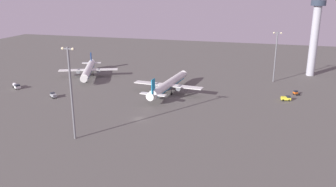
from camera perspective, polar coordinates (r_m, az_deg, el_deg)
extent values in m
plane|color=#56544F|center=(137.42, -4.73, -4.15)|extent=(416.00, 416.00, 0.00)
cylinder|color=#A8A8B2|center=(216.86, 22.68, 7.84)|extent=(4.40, 4.40, 39.52)
cylinder|color=#2D3847|center=(214.98, 23.34, 13.42)|extent=(8.00, 8.00, 3.00)
cylinder|color=silver|center=(169.10, 0.12, 1.55)|extent=(8.03, 38.83, 4.08)
cone|color=silver|center=(187.81, 2.41, 3.11)|extent=(4.12, 2.96, 3.87)
cone|color=silver|center=(150.71, -2.77, -0.42)|extent=(3.96, 3.37, 3.67)
cube|color=silver|center=(168.20, -0.02, 1.39)|extent=(34.58, 7.80, 0.38)
cube|color=silver|center=(152.42, -2.46, -0.12)|extent=(12.00, 3.78, 0.38)
cube|color=#1984B2|center=(151.77, -2.42, 1.09)|extent=(0.67, 3.45, 6.97)
cylinder|color=slate|center=(170.57, -1.86, 1.34)|extent=(2.75, 4.08, 2.36)
cylinder|color=slate|center=(166.41, 1.87, 0.94)|extent=(2.75, 4.08, 2.36)
cube|color=#1984B2|center=(169.41, 0.12, 1.18)|extent=(7.31, 35.72, 0.39)
cylinder|color=#333338|center=(180.76, 1.54, 1.94)|extent=(0.30, 0.30, 3.81)
cylinder|color=black|center=(181.27, 1.54, 1.36)|extent=(0.55, 1.22, 1.18)
cylinder|color=#333338|center=(168.08, -0.97, 0.78)|extent=(0.30, 0.30, 3.81)
cylinder|color=black|center=(168.62, -0.96, 0.15)|extent=(0.55, 1.22, 1.18)
cylinder|color=#333338|center=(166.40, 0.54, 0.61)|extent=(0.30, 0.30, 3.81)
cylinder|color=black|center=(166.95, 0.53, -0.02)|extent=(0.55, 1.22, 1.18)
cylinder|color=silver|center=(204.22, -12.88, 3.78)|extent=(17.34, 36.05, 3.93)
cone|color=silver|center=(185.09, -13.55, 2.38)|extent=(4.38, 3.68, 3.73)
cone|color=silver|center=(223.69, -12.31, 4.95)|extent=(4.35, 3.99, 3.54)
cube|color=silver|center=(205.27, -12.84, 3.79)|extent=(32.28, 16.01, 0.36)
cube|color=silver|center=(221.73, -12.36, 4.90)|extent=(11.49, 6.49, 0.36)
cube|color=#19479E|center=(220.81, -12.42, 5.68)|extent=(1.50, 3.19, 6.72)
cylinder|color=slate|center=(204.82, -11.25, 3.65)|extent=(3.48, 4.30, 2.27)
cylinder|color=slate|center=(206.20, -14.40, 3.53)|extent=(3.48, 4.30, 2.27)
cube|color=#19479E|center=(204.47, -12.86, 3.49)|extent=(15.88, 33.14, 0.37)
cylinder|color=#333338|center=(193.16, -13.23, 2.45)|extent=(0.29, 0.29, 3.67)
cylinder|color=black|center=(193.62, -13.19, 1.92)|extent=(0.80, 1.21, 1.14)
cylinder|color=#333338|center=(206.87, -12.14, 3.47)|extent=(0.29, 0.29, 3.67)
cylinder|color=black|center=(207.30, -12.11, 2.98)|extent=(0.80, 1.21, 1.14)
cylinder|color=#333338|center=(207.42, -13.39, 3.43)|extent=(0.29, 0.29, 3.67)
cylinder|color=black|center=(207.84, -13.35, 2.93)|extent=(0.80, 1.21, 1.14)
cube|color=yellow|center=(167.35, 18.98, -0.78)|extent=(2.50, 2.43, 1.10)
cube|color=#1E232D|center=(167.09, 19.01, -0.49)|extent=(2.22, 2.22, 0.70)
cube|color=yellow|center=(166.77, 18.36, -0.73)|extent=(2.78, 2.42, 1.40)
cylinder|color=black|center=(168.37, 18.98, -0.87)|extent=(0.94, 0.50, 0.90)
cylinder|color=black|center=(166.82, 19.14, -1.05)|extent=(0.94, 0.50, 0.90)
cylinder|color=black|center=(167.61, 18.10, -0.87)|extent=(0.94, 0.50, 0.90)
cylinder|color=black|center=(166.05, 18.25, -1.05)|extent=(0.94, 0.50, 0.90)
cube|color=#D85919|center=(178.03, 20.05, 0.12)|extent=(2.40, 2.37, 0.90)
cube|color=#1E232D|center=(177.82, 20.08, 0.36)|extent=(2.17, 2.13, 0.70)
cylinder|color=black|center=(177.82, 19.81, -0.03)|extent=(0.79, 0.89, 0.90)
cylinder|color=black|center=(178.81, 20.17, 0.03)|extent=(0.79, 0.89, 0.90)
cylinder|color=black|center=(176.39, 20.25, -0.21)|extent=(0.79, 0.89, 0.90)
cylinder|color=black|center=(177.38, 20.61, -0.15)|extent=(0.79, 0.89, 0.90)
cube|color=white|center=(192.02, -23.34, 0.98)|extent=(3.83, 3.67, 1.20)
cube|color=#1E232D|center=(191.78, -23.38, 1.25)|extent=(3.42, 3.31, 0.70)
cylinder|color=silver|center=(194.43, -23.60, 1.26)|extent=(4.49, 3.85, 1.80)
cylinder|color=black|center=(192.06, -22.99, 0.84)|extent=(0.91, 0.75, 0.90)
cylinder|color=black|center=(191.50, -23.58, 0.72)|extent=(0.91, 0.75, 0.90)
cylinder|color=black|center=(195.63, -23.34, 1.08)|extent=(0.91, 0.75, 0.90)
cylinder|color=black|center=(195.08, -23.92, 0.96)|extent=(0.91, 0.75, 0.90)
cube|color=gray|center=(172.01, -18.27, -0.24)|extent=(2.88, 2.86, 1.10)
cube|color=#1E232D|center=(171.76, -18.30, 0.04)|extent=(2.58, 2.58, 0.70)
cube|color=gray|center=(170.24, -18.06, -0.34)|extent=(3.07, 2.98, 1.40)
cylinder|color=black|center=(172.18, -18.55, -0.44)|extent=(0.90, 0.78, 0.90)
cylinder|color=black|center=(172.69, -18.02, -0.34)|extent=(0.90, 0.78, 0.90)
cylinder|color=black|center=(169.73, -18.25, -0.66)|extent=(0.90, 0.78, 0.90)
cylinder|color=black|center=(170.24, -17.72, -0.56)|extent=(0.90, 0.78, 0.90)
cylinder|color=slate|center=(195.90, 17.10, 5.67)|extent=(0.70, 0.70, 26.97)
cube|color=slate|center=(193.95, 17.43, 9.40)|extent=(4.80, 0.40, 0.40)
sphere|color=#F9EAB2|center=(193.90, 16.89, 9.45)|extent=(0.90, 0.90, 0.90)
sphere|color=#F9EAB2|center=(194.01, 17.97, 9.36)|extent=(0.90, 0.90, 0.90)
cylinder|color=slate|center=(118.71, -15.45, -0.15)|extent=(0.70, 0.70, 31.40)
cube|color=slate|center=(115.33, -16.04, 7.03)|extent=(4.80, 0.40, 0.40)
sphere|color=#F9EAB2|center=(116.27, -16.80, 7.04)|extent=(0.90, 0.90, 0.90)
sphere|color=#F9EAB2|center=(114.41, -15.26, 7.02)|extent=(0.90, 0.90, 0.90)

